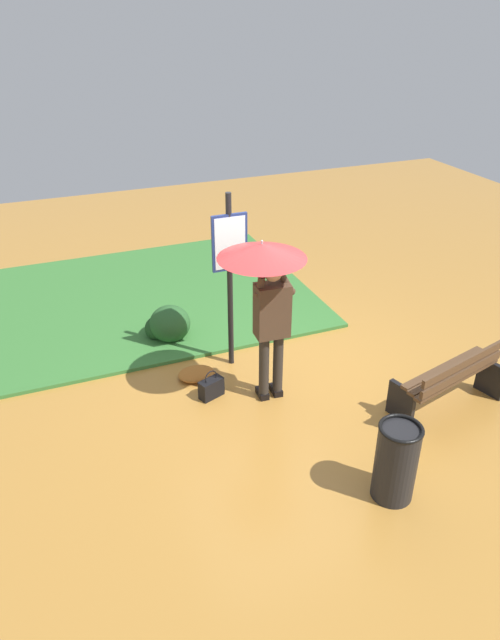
{
  "coord_description": "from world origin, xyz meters",
  "views": [
    {
      "loc": [
        2.62,
        5.48,
        4.21
      ],
      "look_at": [
        0.39,
        -0.14,
        0.85
      ],
      "focal_mm": 32.37,
      "sensor_mm": 36.0,
      "label": 1
    }
  ],
  "objects_px": {
    "info_sign_post": "(230,262)",
    "park_bench": "(452,379)",
    "trash_bin": "(396,462)",
    "handbag": "(211,388)",
    "person_with_umbrella": "(266,282)"
  },
  "relations": [
    {
      "from": "info_sign_post",
      "to": "trash_bin",
      "type": "height_order",
      "value": "info_sign_post"
    },
    {
      "from": "info_sign_post",
      "to": "handbag",
      "type": "distance_m",
      "value": 1.53
    },
    {
      "from": "person_with_umbrella",
      "to": "handbag",
      "type": "height_order",
      "value": "person_with_umbrella"
    },
    {
      "from": "person_with_umbrella",
      "to": "info_sign_post",
      "type": "relative_size",
      "value": 0.89
    },
    {
      "from": "info_sign_post",
      "to": "park_bench",
      "type": "relative_size",
      "value": 1.61
    },
    {
      "from": "park_bench",
      "to": "info_sign_post",
      "type": "bearing_deg",
      "value": -42.02
    },
    {
      "from": "trash_bin",
      "to": "park_bench",
      "type": "bearing_deg",
      "value": -146.39
    },
    {
      "from": "info_sign_post",
      "to": "park_bench",
      "type": "bearing_deg",
      "value": 137.98
    },
    {
      "from": "info_sign_post",
      "to": "park_bench",
      "type": "distance_m",
      "value": 2.93
    },
    {
      "from": "info_sign_post",
      "to": "person_with_umbrella",
      "type": "bearing_deg",
      "value": 96.92
    },
    {
      "from": "person_with_umbrella",
      "to": "trash_bin",
      "type": "bearing_deg",
      "value": 105.99
    },
    {
      "from": "park_bench",
      "to": "handbag",
      "type": "bearing_deg",
      "value": -25.96
    },
    {
      "from": "info_sign_post",
      "to": "trash_bin",
      "type": "distance_m",
      "value": 3.01
    },
    {
      "from": "info_sign_post",
      "to": "handbag",
      "type": "height_order",
      "value": "info_sign_post"
    },
    {
      "from": "handbag",
      "to": "trash_bin",
      "type": "bearing_deg",
      "value": 117.66
    }
  ]
}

